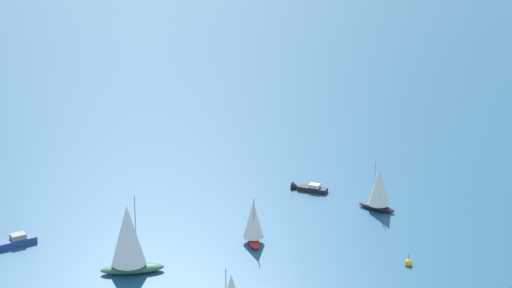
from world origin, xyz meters
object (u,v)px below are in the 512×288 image
object	(u,v)px
motorboat_offshore	(9,243)
motorboat_ahead	(308,188)
sailboat_outer_ring_c	(379,189)
marker_buoy	(409,263)
sailboat_trailing	(128,239)
sailboat_outer_ring_a	(253,222)

from	to	relation	value
motorboat_offshore	motorboat_ahead	world-z (taller)	motorboat_offshore
motorboat_offshore	sailboat_outer_ring_c	world-z (taller)	sailboat_outer_ring_c
motorboat_offshore	marker_buoy	distance (m)	61.55
sailboat_trailing	sailboat_outer_ring_a	xyz separation A→B (m)	(6.07, 20.17, -1.94)
sailboat_outer_ring_a	sailboat_outer_ring_c	distance (m)	25.02
marker_buoy	sailboat_trailing	bearing A→B (deg)	-133.88
sailboat_trailing	sailboat_outer_ring_a	distance (m)	21.15
sailboat_trailing	motorboat_ahead	bearing A→B (deg)	92.74
motorboat_offshore	marker_buoy	xyz separation A→B (m)	(49.55, 36.50, -0.23)
sailboat_outer_ring_a	sailboat_outer_ring_c	size ratio (longest dim) A/B	0.90
motorboat_offshore	sailboat_trailing	size ratio (longest dim) A/B	0.68
sailboat_trailing	marker_buoy	xyz separation A→B (m)	(28.69, 29.83, -5.10)
sailboat_trailing	sailboat_outer_ring_c	distance (m)	46.10
sailboat_outer_ring_a	motorboat_offshore	bearing A→B (deg)	-135.10
motorboat_offshore	sailboat_outer_ring_c	xyz separation A→B (m)	(33.38, 51.01, 3.31)
motorboat_offshore	marker_buoy	world-z (taller)	marker_buoy
sailboat_outer_ring_c	marker_buoy	distance (m)	22.01
sailboat_outer_ring_a	sailboat_outer_ring_c	xyz separation A→B (m)	(6.45, 24.17, 0.38)
marker_buoy	motorboat_offshore	bearing A→B (deg)	-143.63
motorboat_offshore	sailboat_outer_ring_c	distance (m)	61.05
sailboat_outer_ring_c	marker_buoy	bearing A→B (deg)	-41.89
sailboat_trailing	motorboat_ahead	xyz separation A→B (m)	(-2.07, 43.23, -4.98)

